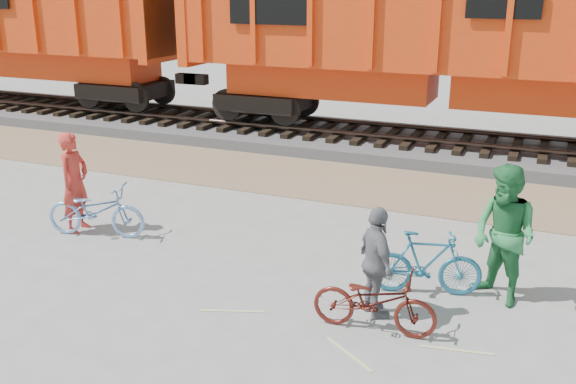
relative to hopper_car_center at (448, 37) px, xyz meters
name	(u,v)px	position (x,y,z in m)	size (l,w,h in m)	color
ground	(321,299)	(-0.03, -9.00, -3.01)	(120.00, 120.00, 0.00)	#9E9E99
gravel_strip	(408,190)	(-0.03, -3.50, -3.00)	(120.00, 3.00, 0.02)	#9F8363
ballast_bed	(438,147)	(-0.03, 0.00, -2.86)	(120.00, 4.00, 0.30)	slate
track	(439,135)	(-0.03, 0.00, -2.53)	(120.00, 2.60, 0.24)	black
hopper_car_center	(448,37)	(0.00, 0.00, 0.00)	(14.00, 3.13, 4.65)	black
bicycle_blue	(96,211)	(-4.54, -8.26, -2.54)	(0.62, 1.79, 0.94)	#77A4D9
bicycle_teal	(426,263)	(1.28, -8.23, -2.53)	(0.45, 1.59, 0.95)	#206785
bicycle_maroon	(374,301)	(0.89, -9.54, -2.58)	(0.56, 1.60, 0.84)	#541A13
person_solo	(74,182)	(-5.04, -8.16, -2.10)	(0.66, 0.43, 1.81)	red
person_man	(504,235)	(2.28, -8.03, -2.02)	(0.96, 0.75, 1.98)	#2B7F43
person_woman	(376,263)	(0.79, -9.14, -2.23)	(0.91, 0.38, 1.55)	slate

